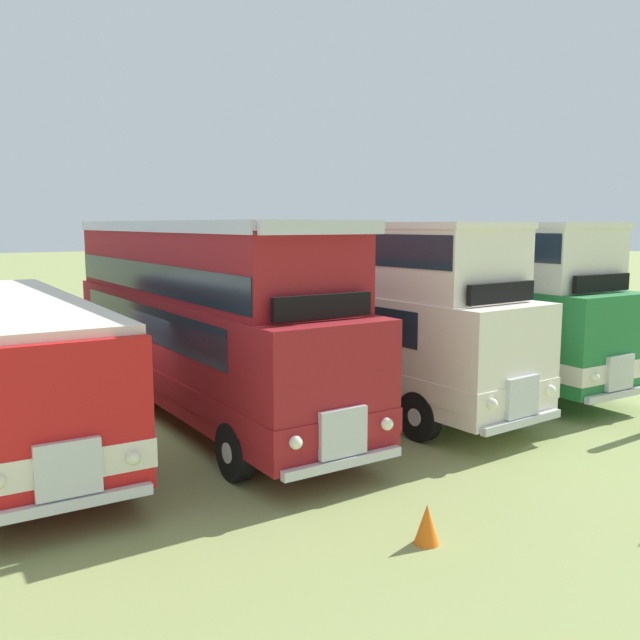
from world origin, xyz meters
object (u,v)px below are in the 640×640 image
(bus_fourth_in_row, at_px, (200,316))
(cone_far_end, at_px, (427,524))
(bus_fifth_in_row, at_px, (350,302))
(bus_sixth_in_row, at_px, (461,293))
(bus_third_in_row, at_px, (13,360))

(bus_fourth_in_row, relative_size, cone_far_end, 19.75)
(bus_fifth_in_row, height_order, bus_sixth_in_row, same)
(bus_fifth_in_row, distance_m, bus_sixth_in_row, 4.00)
(bus_fourth_in_row, distance_m, bus_sixth_in_row, 7.98)
(bus_third_in_row, bearing_deg, cone_far_end, -62.52)
(bus_sixth_in_row, bearing_deg, cone_far_end, -136.57)
(bus_fifth_in_row, bearing_deg, bus_third_in_row, 176.96)
(bus_fourth_in_row, distance_m, bus_fifth_in_row, 4.00)
(bus_sixth_in_row, bearing_deg, bus_fifth_in_row, -179.00)
(bus_fourth_in_row, xyz_separation_m, bus_fifth_in_row, (3.98, -0.32, 0.11))
(bus_third_in_row, bearing_deg, bus_fourth_in_row, -1.51)
(bus_fifth_in_row, bearing_deg, bus_sixth_in_row, 1.00)
(bus_fourth_in_row, relative_size, bus_sixth_in_row, 1.10)
(bus_fourth_in_row, distance_m, cone_far_end, 8.00)
(bus_sixth_in_row, bearing_deg, bus_third_in_row, 178.31)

